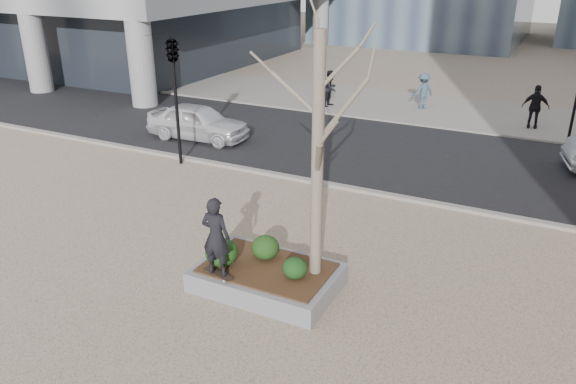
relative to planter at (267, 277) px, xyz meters
The scene contains 16 objects.
ground 1.02m from the planter, behind, with size 120.00×120.00×0.00m, color tan.
street 10.05m from the planter, 95.71° to the left, with size 60.00×8.00×0.02m, color black.
far_sidewalk 17.03m from the planter, 93.37° to the left, with size 60.00×6.00×0.02m, color gray.
planter is the anchor object (origin of this frame).
planter_mulch 0.25m from the planter, ahead, with size 2.70×1.70×0.04m, color #382314.
sycamore_tree 3.71m from the planter, 16.70° to the left, with size 2.80×2.80×6.60m, color gray, non-canonical shape.
shrub_left 1.14m from the planter, 159.19° to the right, with size 0.71×0.71×0.60m, color #163E13.
shrub_middle 0.66m from the planter, 123.89° to the left, with size 0.62×0.62×0.53m, color #1C3A12.
shrub_right 0.88m from the planter, ahead, with size 0.52×0.52×0.45m, color #123B17.
skateboard 1.10m from the planter, 136.31° to the right, with size 0.78×0.20×0.07m, color black, non-canonical shape.
skateboarder 1.58m from the planter, 136.31° to the right, with size 0.63×0.41×1.73m, color black.
police_car 11.16m from the planter, 132.68° to the left, with size 1.64×4.07×1.39m, color white.
pedestrian_a 16.20m from the planter, 107.86° to the left, with size 0.83×0.65×1.71m, color black.
pedestrian_b 16.96m from the planter, 93.08° to the left, with size 1.07×0.62×1.66m, color #395568.
pedestrian_c 16.23m from the planter, 75.44° to the left, with size 1.07×0.44×1.82m, color black.
traffic_light_near 8.82m from the planter, 139.25° to the left, with size 0.60×2.48×4.50m, color black, non-canonical shape.
Camera 1 is at (6.13, -9.20, 6.68)m, focal length 35.00 mm.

